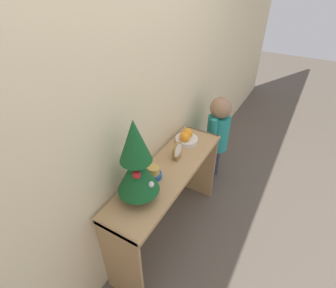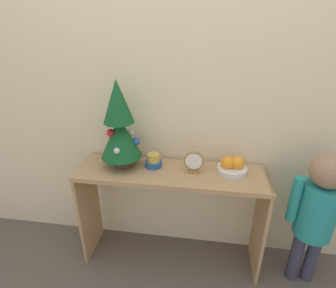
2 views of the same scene
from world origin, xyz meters
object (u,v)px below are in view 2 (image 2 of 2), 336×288
at_px(mini_tree, 120,126).
at_px(singing_bowl, 153,161).
at_px(fruit_bowl, 232,166).
at_px(child_figure, 318,207).
at_px(desk_clock, 194,162).

xyz_separation_m(mini_tree, singing_bowl, (0.20, 0.02, -0.24)).
distance_m(mini_tree, fruit_bowl, 0.73).
bearing_deg(mini_tree, singing_bowl, 5.77).
bearing_deg(child_figure, mini_tree, 176.30).
distance_m(singing_bowl, desk_clock, 0.26).
xyz_separation_m(mini_tree, child_figure, (1.20, -0.08, -0.41)).
bearing_deg(mini_tree, fruit_bowl, 1.83).
bearing_deg(desk_clock, singing_bowl, 171.60).
xyz_separation_m(singing_bowl, child_figure, (1.00, -0.10, -0.18)).
bearing_deg(desk_clock, fruit_bowl, 9.70).
relative_size(fruit_bowl, child_figure, 0.20).
relative_size(singing_bowl, desk_clock, 0.76).
relative_size(mini_tree, desk_clock, 3.95).
relative_size(fruit_bowl, desk_clock, 1.29).
height_order(mini_tree, child_figure, mini_tree).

